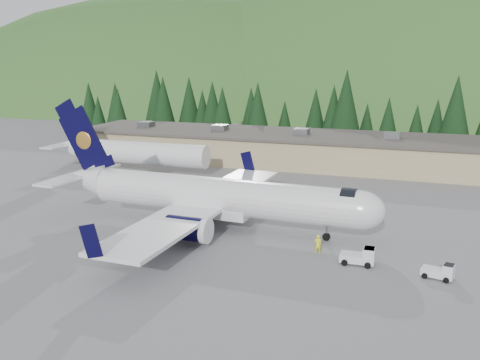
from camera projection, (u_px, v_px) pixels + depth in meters
name	position (u px, v px, depth m)	size (l,w,h in m)	color
ground	(222.00, 228.00, 57.82)	(600.00, 600.00, 0.00)	slate
airliner	(212.00, 197.00, 57.45)	(38.02, 35.62, 12.64)	white
second_airliner	(126.00, 151.00, 85.31)	(27.50, 11.00, 10.05)	white
baggage_tug_a	(361.00, 257.00, 47.48)	(3.02, 1.83, 1.61)	silver
baggage_tug_b	(441.00, 272.00, 44.41)	(2.80, 2.03, 1.37)	silver
terminal_building	(273.00, 147.00, 93.79)	(71.00, 17.00, 6.10)	tan
ramp_worker	(318.00, 244.00, 49.95)	(0.69, 0.45, 1.89)	#FAF422
tree_line	(295.00, 108.00, 114.92)	(112.38, 17.92, 14.42)	black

